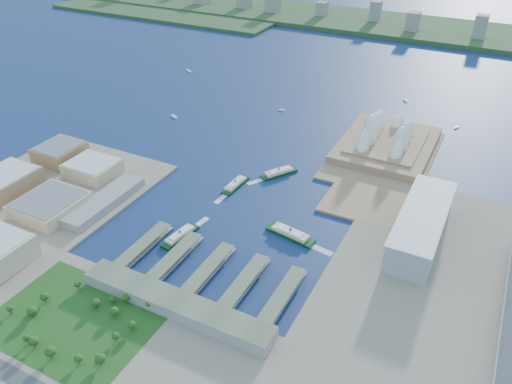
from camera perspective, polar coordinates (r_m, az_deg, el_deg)
The scene contains 23 objects.
ground at distance 581.18m, azimuth -2.64°, elevation -4.38°, with size 3000.00×3000.00×0.00m, color #0D1F3F.
west_land at distance 666.66m, azimuth -26.48°, elevation -2.72°, with size 220.00×390.00×3.00m, color gray.
south_land at distance 461.61m, azimuth -16.28°, elevation -18.17°, with size 720.00×180.00×3.00m, color gray.
east_land at distance 493.51m, azimuth 20.07°, elevation -14.86°, with size 240.00×500.00×3.00m, color gray.
peninsula at distance 756.83m, azimuth 14.43°, elevation 4.17°, with size 135.00×220.00×3.00m, color #936F50.
far_shore at distance 1441.11m, azimuth 17.91°, elevation 17.40°, with size 2200.00×260.00×12.00m, color #2D4926.
opera_house at distance 761.51m, azimuth 14.95°, elevation 6.86°, with size 134.00×180.00×58.00m, color white, non-canonical shape.
toaster_building at distance 583.17m, azimuth 18.36°, elevation -3.64°, with size 45.00×155.00×35.00m, color gray.
expressway at distance 485.39m, azimuth 27.20°, elevation -16.76°, with size 26.00×340.00×11.85m, color gray, non-canonical shape.
west_buildings at distance 675.30m, azimuth -24.58°, elevation -0.18°, with size 200.00×280.00×27.00m, color #9E754F, non-canonical shape.
ferry_wharves at distance 523.30m, azimuth -5.39°, elevation -8.79°, with size 184.00×90.00×9.30m, color #555E47, non-canonical shape.
terminal_building at distance 484.85m, azimuth -9.15°, elevation -12.55°, with size 200.00×28.00×12.00m, color gray.
park at distance 496.44m, azimuth -20.21°, elevation -12.97°, with size 150.00×110.00×16.00m, color #194714, non-canonical shape.
far_skyline at distance 1414.25m, azimuth 17.97°, elevation 18.54°, with size 1900.00×140.00×55.00m, color gray, non-canonical shape.
ferry_a at distance 657.94m, azimuth -2.37°, elevation 1.01°, with size 12.90×50.69×9.58m, color #0D3616, non-canonical shape.
ferry_b at distance 684.27m, azimuth 2.64°, elevation 2.38°, with size 13.71×53.86×10.18m, color #0D3616, non-canonical shape.
ferry_c at distance 572.90m, azimuth -8.68°, elevation -4.79°, with size 13.22×51.94×9.82m, color #0D3616, non-canonical shape.
ferry_d at distance 569.51m, azimuth 3.95°, elevation -4.61°, with size 15.09×59.27×11.21m, color #0D3616, non-canonical shape.
boat_a at distance 866.64m, azimuth -9.35°, elevation 8.54°, with size 3.97×15.89×3.07m, color white, non-canonical shape.
boat_b at distance 881.87m, azimuth 2.99°, elevation 9.35°, with size 3.38×9.65×2.61m, color white, non-canonical shape.
boat_c at distance 879.59m, azimuth 21.99°, elevation 6.88°, with size 3.44×11.78×2.65m, color white, non-canonical shape.
boat_d at distance 1080.49m, azimuth -7.68°, elevation 13.59°, with size 3.93×17.97×3.03m, color white, non-canonical shape.
boat_e at distance 959.33m, azimuth 16.71°, elevation 10.00°, with size 3.74×11.77×2.89m, color white, non-canonical shape.
Camera 1 is at (236.11, -399.39, 350.02)m, focal length 35.00 mm.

